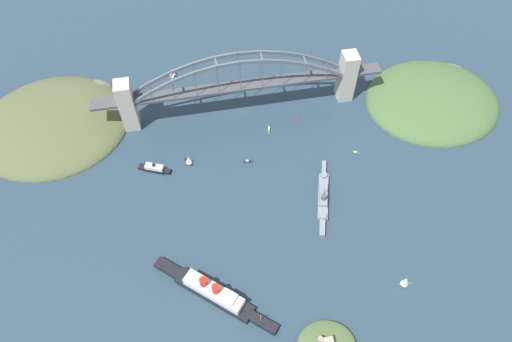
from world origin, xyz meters
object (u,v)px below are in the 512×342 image
Objects in this scene: small_boat_1 at (248,161)px; small_boat_2 at (406,281)px; small_boat_4 at (269,129)px; small_boat_0 at (189,160)px; harbor_arch_bridge at (240,88)px; seaplane_taxiing_near_bridge at (173,75)px; ocean_liner at (214,293)px; small_boat_3 at (355,153)px; harbor_ferry_steamer at (154,168)px; naval_cruiser at (323,197)px; channel_marker_buoy at (297,119)px.

small_boat_1 is 162.68m from small_boat_2.
small_boat_2 is 1.01× the size of small_boat_4.
small_boat_1 is at bearing -54.97° from small_boat_2.
harbor_arch_bridge is at bearing -135.37° from small_boat_0.
seaplane_taxiing_near_bridge is at bearing -65.69° from small_boat_1.
ocean_liner is at bearing 74.49° from harbor_arch_bridge.
harbor_ferry_steamer is at bearing -4.53° from small_boat_3.
small_boat_0 is at bearing 44.63° from harbor_arch_bridge.
channel_marker_buoy is (0.36, -90.03, -1.77)m from naval_cruiser.
harbor_arch_bridge is 3.20× the size of ocean_liner.
channel_marker_buoy is at bearing -165.40° from small_boat_4.
ocean_liner is at bearing 64.50° from small_boat_4.
small_boat_2 is at bearing 88.76° from small_boat_3.
ocean_liner is (49.59, 178.67, -23.37)m from harbor_arch_bridge.
small_boat_0 is at bearing -87.60° from ocean_liner.
harbor_ferry_steamer is at bearing -4.23° from small_boat_1.
channel_marker_buoy is at bearing 156.00° from harbor_arch_bridge.
small_boat_1 is 67.54m from channel_marker_buoy.
small_boat_4 is at bearing -115.50° from ocean_liner.
harbor_ferry_steamer reaches higher than small_boat_1.
ocean_liner reaches higher than harbor_ferry_steamer.
channel_marker_buoy is (-49.88, 22.20, -27.98)m from harbor_arch_bridge.
naval_cruiser is at bearing -146.35° from ocean_liner.
small_boat_4 is at bearing 132.37° from seaplane_taxiing_near_bridge.
ocean_liner is at bearing 57.56° from channel_marker_buoy.
small_boat_1 is (54.53, -49.70, -2.14)m from naval_cruiser.
small_boat_0 is 201.84m from small_boat_2.
small_boat_4 is at bearing -165.79° from harbor_ferry_steamer.
naval_cruiser is at bearing -65.06° from small_boat_2.
small_boat_1 is 3.09× the size of channel_marker_buoy.
ocean_liner reaches higher than small_boat_3.
small_boat_2 is (-138.64, 17.02, -0.21)m from ocean_liner.
small_boat_0 is (105.04, -58.13, 1.58)m from naval_cruiser.
naval_cruiser is (-50.24, 112.23, -26.21)m from harbor_arch_bridge.
small_boat_2 reaches higher than small_boat_4.
harbor_ferry_steamer is 2.36× the size of small_boat_2.
seaplane_taxiing_near_bridge is (9.50, -237.45, -3.74)m from ocean_liner.
harbor_arch_bridge is 3.69× the size of naval_cruiser.
harbor_arch_bridge is 31.17× the size of small_boat_1.
small_boat_1 is 0.71× the size of small_boat_2.
harbor_ferry_steamer is (35.37, -122.11, -2.97)m from ocean_liner.
harbor_arch_bridge reaches higher than small_boat_4.
harbor_arch_bridge reaches higher than channel_marker_buoy.
naval_cruiser reaches higher than small_boat_0.
small_boat_2 is at bearing 125.03° from small_boat_1.
naval_cruiser is 6.47× the size of seaplane_taxiing_near_bridge.
harbor_arch_bridge is 87.65m from seaplane_taxiing_near_bridge.
small_boat_3 is at bearing 139.39° from seaplane_taxiing_near_bridge.
seaplane_taxiing_near_bridge reaches higher than small_boat_4.
small_boat_3 is at bearing -142.59° from ocean_liner.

